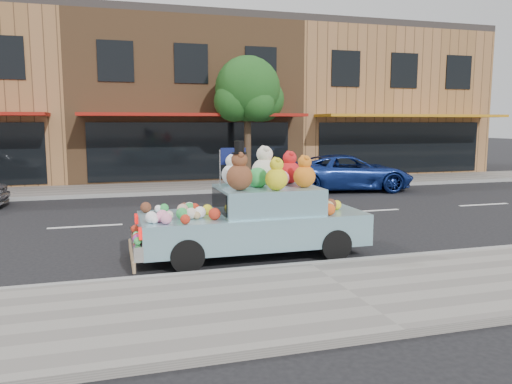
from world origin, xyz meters
name	(u,v)px	position (x,y,z in m)	size (l,w,h in m)	color
ground	(240,218)	(0.00, 0.00, 0.00)	(120.00, 120.00, 0.00)	black
near_sidewalk	(348,294)	(0.00, -6.50, 0.06)	(60.00, 3.00, 0.12)	gray
far_sidewalk	(199,187)	(0.00, 6.50, 0.06)	(60.00, 3.00, 0.12)	gray
near_kerb	(310,266)	(0.00, -5.00, 0.07)	(60.00, 0.12, 0.13)	gray
far_kerb	(206,192)	(0.00, 5.00, 0.07)	(60.00, 0.12, 0.13)	gray
storefront_mid	(179,101)	(0.00, 11.97, 3.64)	(10.00, 9.80, 7.30)	brown
storefront_right	(362,103)	(10.00, 11.97, 3.64)	(10.00, 9.80, 7.30)	#986840
street_tree	(248,95)	(2.03, 6.55, 3.69)	(3.00, 2.70, 5.22)	#38281C
car_blue	(348,173)	(5.38, 4.32, 0.69)	(2.28, 4.94, 1.37)	navy
art_car	(254,216)	(-0.68, -3.81, 0.79)	(4.49, 1.78, 2.26)	black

